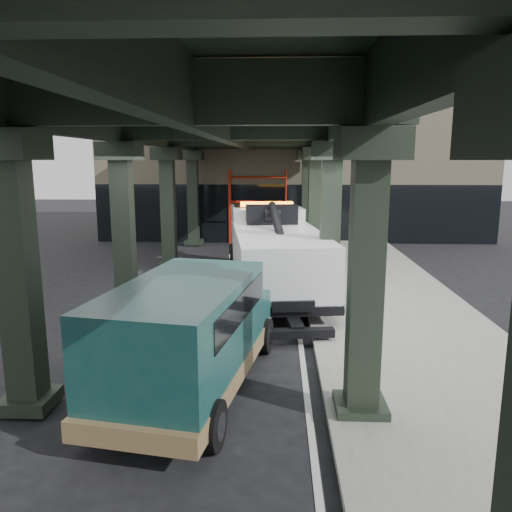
# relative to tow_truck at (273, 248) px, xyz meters

# --- Properties ---
(ground) EXTENTS (90.00, 90.00, 0.00)m
(ground) POSITION_rel_tow_truck_xyz_m (-0.93, -4.85, -1.51)
(ground) COLOR black
(ground) RESTS_ON ground
(sidewalk) EXTENTS (5.00, 40.00, 0.15)m
(sidewalk) POSITION_rel_tow_truck_xyz_m (3.57, -2.85, -1.43)
(sidewalk) COLOR gray
(sidewalk) RESTS_ON ground
(lane_stripe) EXTENTS (0.12, 38.00, 0.01)m
(lane_stripe) POSITION_rel_tow_truck_xyz_m (0.77, -2.85, -1.50)
(lane_stripe) COLOR silver
(lane_stripe) RESTS_ON ground
(viaduct) EXTENTS (7.40, 32.00, 6.40)m
(viaduct) POSITION_rel_tow_truck_xyz_m (-1.33, -2.85, 3.95)
(viaduct) COLOR #1F2A20
(viaduct) RESTS_ON ground
(building) EXTENTS (22.00, 10.00, 8.00)m
(building) POSITION_rel_tow_truck_xyz_m (1.07, 15.15, 2.49)
(building) COLOR #C6B793
(building) RESTS_ON ground
(scaffolding) EXTENTS (3.08, 0.88, 4.00)m
(scaffolding) POSITION_rel_tow_truck_xyz_m (-0.93, 9.80, 0.60)
(scaffolding) COLOR red
(scaffolding) RESTS_ON ground
(tow_truck) EXTENTS (3.74, 9.66, 3.09)m
(tow_truck) POSITION_rel_tow_truck_xyz_m (0.00, 0.00, 0.00)
(tow_truck) COLOR black
(tow_truck) RESTS_ON ground
(towed_van) EXTENTS (3.08, 5.94, 2.30)m
(towed_van) POSITION_rel_tow_truck_xyz_m (-1.48, -8.04, -0.27)
(towed_van) COLOR #103938
(towed_van) RESTS_ON ground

